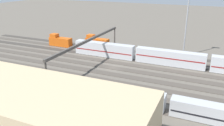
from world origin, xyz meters
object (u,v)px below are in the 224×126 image
Objects in this scene: train_on_track_1 at (60,41)px; light_mast_0 at (188,8)px; train_on_track_0 at (97,42)px; train_on_track_2 at (170,58)px; signal_gantry at (88,42)px; maintenance_shed at (28,115)px; train_on_track_8 at (66,84)px.

train_on_track_1 is 0.35× the size of light_mast_0.
train_on_track_0 is 34.04m from train_on_track_2.
train_on_track_0 is 0.14× the size of train_on_track_2.
maintenance_shed is (-9.80, 39.44, -2.45)m from signal_gantry.
signal_gantry is (28.01, 22.09, -10.09)m from light_mast_0.
signal_gantry is at bearing 21.65° from train_on_track_2.
train_on_track_1 is at bearing 8.01° from light_mast_0.
signal_gantry is (25.19, 10.00, 5.19)m from train_on_track_2.
train_on_track_8 is 20.50m from maintenance_shed.
train_on_track_0 is at bearing -69.83° from signal_gantry.
train_on_track_2 is 2.53× the size of light_mast_0.
train_on_track_0 is 0.07× the size of train_on_track_8.
maintenance_shed is at bearing 106.04° from train_on_track_8.
train_on_track_1 is 0.14× the size of train_on_track_2.
signal_gantry is at bearing -76.04° from maintenance_shed.
train_on_track_2 is 0.51× the size of train_on_track_8.
train_on_track_2 is 19.69m from light_mast_0.
maintenance_shed is at bearing 120.60° from train_on_track_1.
maintenance_shed reaches higher than signal_gantry.
train_on_track_0 is at bearing -17.09° from train_on_track_2.
train_on_track_8 is 21.24m from signal_gantry.
train_on_track_8 is at bearing -73.96° from maintenance_shed.
train_on_track_1 is 0.22× the size of signal_gantry.
light_mast_0 is (-23.80, -42.09, 15.85)m from train_on_track_8.
train_on_track_8 is at bearing 55.04° from train_on_track_2.
train_on_track_0 reaches higher than train_on_track_8.
train_on_track_1 is 53.27m from light_mast_0.
maintenance_shed is (-17.15, 59.44, 3.19)m from train_on_track_0.
maintenance_shed is at bearing 103.96° from signal_gantry.
train_on_track_0 is 61.95m from maintenance_shed.
light_mast_0 is at bearing -171.99° from train_on_track_1.
train_on_track_0 is 41.64m from train_on_track_8.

